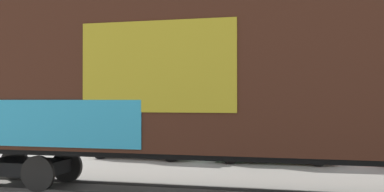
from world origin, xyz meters
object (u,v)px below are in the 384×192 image
parked_car_white (143,137)px  parked_car_green (272,139)px  freight_car (225,77)px  flagpole (114,41)px

parked_car_white → parked_car_green: parked_car_green is taller
freight_car → parked_car_white: 8.32m
freight_car → parked_car_white: (-4.56, 6.65, -2.06)m
freight_car → parked_car_white: bearing=124.4°
flagpole → parked_car_white: 7.14m
parked_car_white → parked_car_green: (5.16, -0.12, 0.04)m
flagpole → freight_car: bearing=-55.0°
freight_car → parked_car_green: size_ratio=3.51×
freight_car → flagpole: 13.79m
freight_car → flagpole: bearing=125.0°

